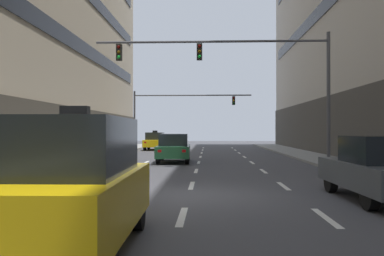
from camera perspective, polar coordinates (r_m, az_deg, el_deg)
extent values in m
plane|color=#424247|center=(12.06, -0.45, -9.33)|extent=(120.00, 120.00, 0.00)
cube|color=silver|center=(9.81, -20.21, -11.37)|extent=(0.16, 2.00, 0.01)
cube|color=silver|center=(14.50, -12.54, -7.78)|extent=(0.16, 2.00, 0.01)
cube|color=silver|center=(19.34, -8.71, -5.91)|extent=(0.16, 2.00, 0.01)
cube|color=silver|center=(24.25, -6.44, -4.77)|extent=(0.16, 2.00, 0.01)
cube|color=silver|center=(29.19, -4.94, -4.02)|extent=(0.16, 2.00, 0.01)
cube|color=silver|center=(34.15, -3.87, -3.48)|extent=(0.16, 2.00, 0.01)
cube|color=silver|center=(39.11, -3.08, -3.08)|extent=(0.16, 2.00, 0.01)
cube|color=silver|center=(44.09, -2.46, -2.77)|extent=(0.16, 2.00, 0.01)
cube|color=silver|center=(9.11, -1.39, -12.25)|extent=(0.16, 2.00, 0.01)
cube|color=silver|center=(14.03, -0.05, -8.03)|extent=(0.16, 2.00, 0.01)
cube|color=silver|center=(19.00, 0.58, -6.01)|extent=(0.16, 2.00, 0.01)
cube|color=silver|center=(23.98, 0.95, -4.83)|extent=(0.16, 2.00, 0.01)
cube|color=silver|center=(28.96, 1.19, -4.05)|extent=(0.16, 2.00, 0.01)
cube|color=silver|center=(33.95, 1.36, -3.50)|extent=(0.16, 2.00, 0.01)
cube|color=silver|center=(38.94, 1.49, -3.09)|extent=(0.16, 2.00, 0.01)
cube|color=silver|center=(43.94, 1.59, -2.78)|extent=(0.16, 2.00, 0.01)
cube|color=silver|center=(9.44, 18.24, -11.82)|extent=(0.16, 2.00, 0.01)
cube|color=silver|center=(14.25, 12.67, -7.91)|extent=(0.16, 2.00, 0.01)
cube|color=silver|center=(19.16, 9.98, -5.96)|extent=(0.16, 2.00, 0.01)
cube|color=silver|center=(24.10, 8.39, -4.80)|extent=(0.16, 2.00, 0.01)
cube|color=silver|center=(29.07, 7.35, -4.03)|extent=(0.16, 2.00, 0.01)
cube|color=silver|center=(34.04, 6.61, -3.49)|extent=(0.16, 2.00, 0.01)
cube|color=silver|center=(39.02, 6.07, -3.09)|extent=(0.16, 2.00, 0.01)
cube|color=silver|center=(44.01, 5.64, -2.77)|extent=(0.16, 2.00, 0.01)
cylinder|color=black|center=(25.55, -4.22, -3.80)|extent=(0.25, 0.68, 0.67)
cylinder|color=black|center=(25.47, -0.56, -3.82)|extent=(0.25, 0.68, 0.67)
cylinder|color=black|center=(22.82, -4.78, -4.22)|extent=(0.25, 0.68, 0.67)
cylinder|color=black|center=(22.73, -0.68, -4.24)|extent=(0.25, 0.68, 0.67)
cube|color=#1E512D|center=(24.11, -2.55, -3.24)|extent=(2.02, 4.53, 0.65)
cube|color=black|center=(23.88, -2.58, -1.66)|extent=(1.69, 1.98, 0.69)
cube|color=white|center=(26.33, -3.73, -2.74)|extent=(0.21, 0.09, 0.14)
cube|color=red|center=(21.96, -4.56, -3.23)|extent=(0.21, 0.09, 0.14)
cube|color=white|center=(26.27, -0.88, -2.75)|extent=(0.21, 0.09, 0.14)
cube|color=red|center=(21.89, -1.14, -3.24)|extent=(0.21, 0.09, 0.14)
cylinder|color=black|center=(18.53, -17.24, -5.15)|extent=(0.24, 0.65, 0.65)
cylinder|color=black|center=(18.12, -12.49, -5.26)|extent=(0.24, 0.65, 0.65)
cylinder|color=black|center=(16.04, -20.11, -5.90)|extent=(0.24, 0.65, 0.65)
cylinder|color=black|center=(15.57, -14.66, -6.08)|extent=(0.24, 0.65, 0.65)
cube|color=#B7BABF|center=(17.02, -16.06, -4.52)|extent=(1.95, 4.37, 0.63)
cube|color=black|center=(16.80, -16.25, -2.37)|extent=(1.63, 1.92, 0.67)
cube|color=white|center=(19.22, -16.09, -3.71)|extent=(0.20, 0.09, 0.14)
cube|color=red|center=(15.21, -20.61, -4.60)|extent=(0.20, 0.09, 0.14)
cube|color=white|center=(18.90, -12.41, -3.77)|extent=(0.20, 0.09, 0.14)
cube|color=red|center=(14.81, -16.03, -4.73)|extent=(0.20, 0.09, 0.14)
cylinder|color=black|center=(8.30, -18.59, -11.17)|extent=(0.23, 0.65, 0.65)
cylinder|color=black|center=(7.91, -7.60, -11.71)|extent=(0.23, 0.65, 0.65)
cube|color=yellow|center=(6.74, -16.07, -9.90)|extent=(1.89, 4.35, 0.88)
cube|color=black|center=(6.65, -16.06, -2.37)|extent=(1.62, 2.58, 0.88)
cube|color=white|center=(8.90, -15.91, -6.55)|extent=(0.20, 0.08, 0.14)
cube|color=white|center=(8.62, -7.80, -6.76)|extent=(0.20, 0.08, 0.14)
cube|color=red|center=(4.53, -16.39, -12.62)|extent=(0.20, 0.08, 0.14)
cube|color=black|center=(6.65, -16.05, 2.20)|extent=(0.44, 0.21, 0.18)
cylinder|color=black|center=(40.78, -6.08, -2.50)|extent=(0.23, 0.68, 0.67)
cylinder|color=black|center=(40.60, -3.80, -2.51)|extent=(0.23, 0.68, 0.67)
cylinder|color=black|center=(38.06, -6.62, -2.66)|extent=(0.23, 0.68, 0.67)
cylinder|color=black|center=(37.86, -4.18, -2.67)|extent=(0.23, 0.68, 0.67)
cube|color=yellow|center=(39.31, -5.16, -2.11)|extent=(1.94, 4.51, 0.65)
cube|color=black|center=(39.09, -5.20, -1.13)|extent=(1.66, 1.96, 0.69)
cube|color=white|center=(41.56, -5.71, -1.85)|extent=(0.20, 0.08, 0.14)
cube|color=red|center=(37.20, -6.56, -2.03)|extent=(0.20, 0.08, 0.14)
cube|color=white|center=(41.42, -3.91, -1.86)|extent=(0.20, 0.08, 0.14)
cube|color=red|center=(37.04, -4.55, -2.04)|extent=(0.20, 0.08, 0.14)
cube|color=black|center=(39.08, -5.20, -0.49)|extent=(0.45, 0.21, 0.18)
cylinder|color=black|center=(13.18, 18.86, -7.01)|extent=(0.25, 0.70, 0.69)
cylinder|color=black|center=(10.54, 23.63, -8.70)|extent=(0.25, 0.70, 0.69)
cube|color=#474C51|center=(12.12, 24.73, -5.99)|extent=(2.04, 4.67, 0.67)
cube|color=black|center=(11.88, 25.13, -2.75)|extent=(1.73, 2.03, 0.72)
cube|color=white|center=(14.00, 18.43, -4.75)|extent=(0.21, 0.09, 0.15)
cube|color=white|center=(14.46, 23.58, -4.60)|extent=(0.21, 0.09, 0.15)
cylinder|color=#4C4C51|center=(21.68, 18.56, 3.95)|extent=(0.18, 0.18, 6.71)
cylinder|color=#4C4C51|center=(21.25, 2.68, 11.99)|extent=(11.83, 0.12, 0.12)
cube|color=black|center=(21.15, 1.05, 10.61)|extent=(0.28, 0.24, 0.84)
sphere|color=#4B0704|center=(21.06, 1.05, 11.37)|extent=(0.17, 0.17, 0.17)
sphere|color=#523505|center=(21.01, 1.05, 10.68)|extent=(0.17, 0.17, 0.17)
sphere|color=green|center=(20.96, 1.05, 9.98)|extent=(0.17, 0.17, 0.17)
cube|color=black|center=(21.64, -10.16, 10.36)|extent=(0.28, 0.24, 0.84)
sphere|color=#4B0704|center=(21.55, -10.24, 11.11)|extent=(0.17, 0.17, 0.17)
sphere|color=#523505|center=(21.50, -10.24, 10.43)|extent=(0.17, 0.17, 0.17)
sphere|color=green|center=(21.46, -10.24, 9.75)|extent=(0.17, 0.17, 0.17)
cylinder|color=#4C4C51|center=(39.94, -8.05, 1.16)|extent=(0.18, 0.18, 5.55)
cylinder|color=#4C4C51|center=(39.44, 0.08, 4.60)|extent=(11.30, 0.12, 0.12)
cube|color=black|center=(39.45, 5.85, 3.84)|extent=(0.28, 0.24, 0.84)
sphere|color=#4B0704|center=(39.33, 5.86, 4.23)|extent=(0.17, 0.17, 0.17)
sphere|color=orange|center=(39.31, 5.86, 3.86)|extent=(0.17, 0.17, 0.17)
sphere|color=#073E10|center=(39.29, 5.86, 3.48)|extent=(0.17, 0.17, 0.17)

